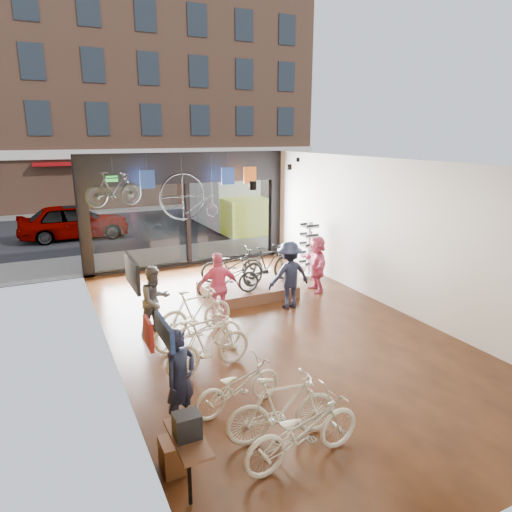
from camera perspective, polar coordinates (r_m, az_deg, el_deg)
ground_plane at (r=10.80m, az=1.51°, el=-9.02°), size 7.00×12.00×0.04m
ceiling at (r=9.88m, az=1.66°, el=11.78°), size 7.00×12.00×0.04m
wall_left at (r=9.16m, az=-18.41°, el=-1.45°), size 0.04×12.00×3.80m
wall_right at (r=12.15m, az=16.53°, el=2.62°), size 0.04×12.00×3.80m
storefront at (r=15.64m, az=-8.56°, el=5.72°), size 7.00×0.26×3.80m
exit_sign at (r=14.86m, az=-17.57°, el=9.19°), size 0.35×0.06×0.18m
street_road at (r=24.59m, az=-14.68°, el=4.22°), size 30.00×18.00×0.02m
sidewalk_near at (r=17.14m, az=-9.52°, el=0.20°), size 30.00×2.40×0.12m
sidewalk_far at (r=28.46m, az=-16.29°, el=5.66°), size 30.00×2.00×0.12m
opposite_building at (r=30.72m, az=-18.13°, el=19.19°), size 26.00×5.00×14.00m
street_car at (r=21.12m, az=-21.81°, el=4.07°), size 4.48×1.80×1.53m
box_truck at (r=21.62m, az=-3.21°, el=6.53°), size 2.04×6.12×2.41m
floor_bike_0 at (r=6.66m, az=5.89°, el=-20.84°), size 1.88×0.77×0.96m
floor_bike_1 at (r=7.00m, az=3.35°, el=-18.41°), size 1.78×0.74×1.04m
floor_bike_2 at (r=7.70m, az=-2.24°, el=-15.87°), size 1.68×0.81×0.84m
floor_bike_3 at (r=8.76m, az=-5.87°, el=-11.05°), size 1.85×0.82×1.08m
floor_bike_4 at (r=9.60m, az=-7.32°, el=-9.06°), size 1.91×0.95×0.96m
floor_bike_5 at (r=10.32m, az=-7.55°, el=-6.95°), size 1.86×0.80×1.08m
display_platform at (r=12.86m, az=-1.15°, el=-4.18°), size 2.40×1.80×0.30m
display_bike_left at (r=11.84m, az=-3.48°, el=-2.85°), size 1.72×0.63×0.90m
display_bike_mid at (r=12.77m, az=1.56°, el=-1.05°), size 1.88×0.91×1.09m
display_bike_right at (r=12.99m, az=-3.02°, el=-1.11°), size 1.88×0.89×0.95m
customer_0 at (r=7.23m, az=-9.43°, el=-14.81°), size 0.70×0.62×1.60m
customer_1 at (r=10.43m, az=-12.48°, el=-5.47°), size 0.94×0.84×1.58m
customer_2 at (r=10.93m, az=-4.66°, el=-3.90°), size 1.05×0.61×1.69m
customer_3 at (r=11.71m, az=4.19°, el=-2.41°), size 1.14×0.66×1.76m
customer_5 at (r=13.10m, az=7.59°, el=-0.96°), size 0.76×1.55×1.61m
sunglasses_rack at (r=14.36m, az=6.60°, el=0.74°), size 0.55×0.47×1.72m
wall_merch at (r=6.20m, az=-12.06°, el=-15.05°), size 0.40×2.40×2.60m
penny_farthing at (r=14.15m, az=-7.96°, el=7.24°), size 1.79×0.06×1.43m
hung_bike at (r=13.19m, az=-17.36°, el=8.01°), size 1.64×0.78×0.95m
jersey_left at (r=14.36m, az=-13.42°, el=9.30°), size 0.45×0.03×0.55m
jersey_mid at (r=15.14m, az=-3.53°, el=9.95°), size 0.45×0.03×0.55m
jersey_right at (r=15.46m, az=-0.75°, el=10.07°), size 0.45×0.03×0.55m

